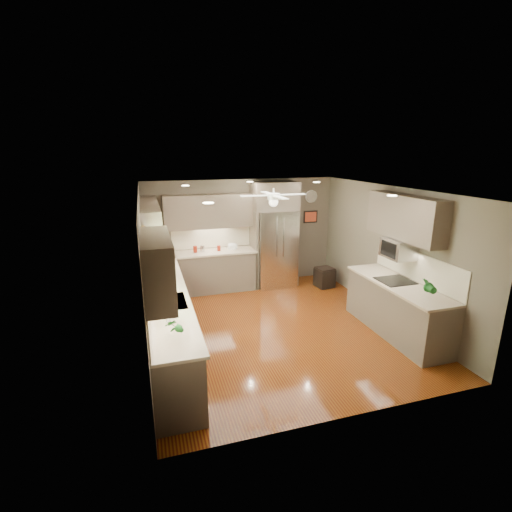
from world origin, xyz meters
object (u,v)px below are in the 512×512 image
canister_d (219,248)px  microwave (398,248)px  paper_towel (170,311)px  soap_bottle (156,283)px  canister_a (195,249)px  bowl (233,248)px  canister_b (202,249)px  potted_plant_left (174,326)px  refrigerator (275,237)px  potted_plant_right (429,287)px  stool (324,277)px

canister_d → microwave: size_ratio=0.22×
microwave → paper_towel: (-3.99, -0.63, -0.40)m
soap_bottle → microwave: size_ratio=0.33×
canister_a → bowl: canister_a is taller
canister_d → canister_b: bearing=177.9°
canister_b → paper_towel: bearing=-105.9°
potted_plant_left → bowl: size_ratio=1.30×
soap_bottle → canister_d: bearing=54.7°
refrigerator → paper_towel: 4.27m
refrigerator → microwave: 3.03m
paper_towel → microwave: bearing=8.9°
canister_d → potted_plant_right: 4.47m
paper_towel → bowl: bearing=64.0°
paper_towel → canister_a: bearing=76.6°
paper_towel → stool: bearing=37.0°
canister_b → microwave: 4.11m
potted_plant_right → bowl: potted_plant_right is taller
stool → canister_b: bearing=168.8°
refrigerator → microwave: bearing=-63.9°
potted_plant_left → microwave: size_ratio=0.55×
potted_plant_right → stool: (-0.13, 3.14, -0.88)m
canister_d → stool: canister_d is taller
canister_b → refrigerator: size_ratio=0.06×
potted_plant_right → microwave: 1.01m
bowl → refrigerator: bearing=-3.7°
microwave → paper_towel: microwave is taller
canister_b → potted_plant_right: (2.91, -3.69, 0.11)m
soap_bottle → refrigerator: 3.45m
microwave → canister_a: bearing=139.4°
refrigerator → canister_d: bearing=178.8°
canister_a → potted_plant_left: size_ratio=0.46×
canister_d → potted_plant_left: potted_plant_left is taller
canister_d → stool: (2.41, -0.54, -0.76)m
canister_a → bowl: (0.86, 0.04, -0.05)m
bowl → refrigerator: 1.03m
soap_bottle → potted_plant_right: bearing=-22.0°
soap_bottle → paper_towel: size_ratio=0.57×
canister_a → stool: size_ratio=0.30×
soap_bottle → microwave: (4.11, -0.68, 0.45)m
canister_a → potted_plant_left: potted_plant_left is taller
microwave → paper_towel: 4.06m
refrigerator → paper_towel: refrigerator is taller
canister_d → bowl: canister_d is taller
canister_b → canister_d: (0.37, -0.01, -0.01)m
soap_bottle → potted_plant_right: 4.32m
canister_b → microwave: microwave is taller
canister_a → stool: 3.10m
stool → paper_towel: size_ratio=1.48×
canister_d → stool: 2.59m
potted_plant_left → soap_bottle: bearing=94.5°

